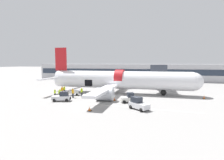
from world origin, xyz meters
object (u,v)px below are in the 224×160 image
(ground_crew_driver, at_px, (73,93))
(ground_crew_supervisor, at_px, (55,93))
(ground_crew_loader_a, at_px, (82,92))
(ground_crew_marshal, at_px, (62,90))
(baggage_cart_loading, at_px, (72,93))
(suitcase_on_tarmac_spare, at_px, (60,94))
(baggage_tug_lead, at_px, (129,98))
(ground_crew_helper, at_px, (60,93))
(baggage_tug_mid, at_px, (138,104))
(ground_crew_loader_b, at_px, (64,89))
(airplane, at_px, (118,80))
(suitcase_on_tarmac_upright, at_px, (67,96))
(baggage_tug_rear, at_px, (62,97))

(ground_crew_driver, distance_m, ground_crew_supervisor, 3.93)
(ground_crew_loader_a, bearing_deg, ground_crew_marshal, 166.66)
(baggage_cart_loading, distance_m, suitcase_on_tarmac_spare, 2.61)
(baggage_tug_lead, bearing_deg, ground_crew_helper, 176.12)
(baggage_tug_mid, distance_m, ground_crew_helper, 16.58)
(ground_crew_loader_b, relative_size, ground_crew_helper, 1.01)
(airplane, xyz_separation_m, suitcase_on_tarmac_upright, (-8.76, -7.10, -2.61))
(ground_crew_marshal, bearing_deg, baggage_cart_loading, -9.76)
(baggage_cart_loading, distance_m, ground_crew_loader_b, 3.23)
(baggage_tug_rear, height_order, suitcase_on_tarmac_spare, baggage_tug_rear)
(airplane, height_order, ground_crew_loader_a, airplane)
(baggage_tug_lead, xyz_separation_m, ground_crew_loader_a, (-10.05, 3.02, 0.27))
(ground_crew_helper, bearing_deg, baggage_tug_rear, -53.46)
(baggage_tug_mid, relative_size, suitcase_on_tarmac_spare, 5.52)
(airplane, bearing_deg, ground_crew_helper, -143.27)
(ground_crew_marshal, distance_m, suitcase_on_tarmac_upright, 4.00)
(ground_crew_loader_b, bearing_deg, ground_crew_loader_a, -24.24)
(baggage_cart_loading, bearing_deg, ground_crew_driver, -60.99)
(baggage_tug_mid, xyz_separation_m, ground_crew_loader_a, (-12.12, 7.09, 0.21))
(baggage_cart_loading, xyz_separation_m, ground_crew_loader_a, (2.45, -0.75, 0.47))
(ground_crew_loader_a, bearing_deg, suitcase_on_tarmac_spare, -178.79)
(baggage_tug_lead, distance_m, ground_crew_loader_a, 10.49)
(baggage_tug_rear, xyz_separation_m, ground_crew_loader_b, (-3.63, 7.26, 0.18))
(baggage_cart_loading, relative_size, ground_crew_loader_b, 2.15)
(baggage_tug_lead, xyz_separation_m, baggage_tug_rear, (-11.65, -1.88, 0.03))
(ground_crew_loader_b, relative_size, ground_crew_marshal, 0.99)
(baggage_tug_mid, distance_m, ground_crew_loader_b, 19.76)
(ground_crew_loader_b, bearing_deg, baggage_cart_loading, -29.97)
(baggage_tug_rear, height_order, ground_crew_supervisor, baggage_tug_rear)
(baggage_tug_rear, xyz_separation_m, ground_crew_marshal, (-3.49, 6.11, 0.18))
(ground_crew_loader_b, height_order, suitcase_on_tarmac_upright, ground_crew_loader_b)
(baggage_cart_loading, relative_size, suitcase_on_tarmac_spare, 6.17)
(baggage_cart_loading, bearing_deg, ground_crew_loader_b, 150.03)
(baggage_tug_lead, height_order, baggage_cart_loading, baggage_tug_lead)
(ground_crew_helper, height_order, ground_crew_marshal, ground_crew_marshal)
(ground_crew_driver, distance_m, ground_crew_marshal, 4.94)
(ground_crew_loader_a, xyz_separation_m, ground_crew_marshal, (-5.10, 1.21, -0.06))
(baggage_tug_mid, bearing_deg, airplane, 114.99)
(ground_crew_loader_b, bearing_deg, ground_crew_driver, -44.39)
(baggage_tug_lead, xyz_separation_m, ground_crew_loader_b, (-15.28, 5.37, 0.21))
(ground_crew_supervisor, bearing_deg, ground_crew_driver, 0.11)
(baggage_tug_lead, xyz_separation_m, suitcase_on_tarmac_spare, (-14.95, 2.91, -0.45))
(ground_crew_helper, bearing_deg, baggage_tug_mid, -17.58)
(airplane, relative_size, suitcase_on_tarmac_upright, 45.05)
(airplane, bearing_deg, ground_crew_loader_a, -139.59)
(baggage_tug_mid, distance_m, ground_crew_loader_a, 14.04)
(ground_crew_marshal, height_order, suitcase_on_tarmac_upright, ground_crew_marshal)
(ground_crew_supervisor, relative_size, suitcase_on_tarmac_upright, 2.06)
(baggage_tug_rear, xyz_separation_m, suitcase_on_tarmac_spare, (-3.30, 4.80, -0.48))
(ground_crew_helper, xyz_separation_m, suitcase_on_tarmac_upright, (1.23, 0.36, -0.58))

